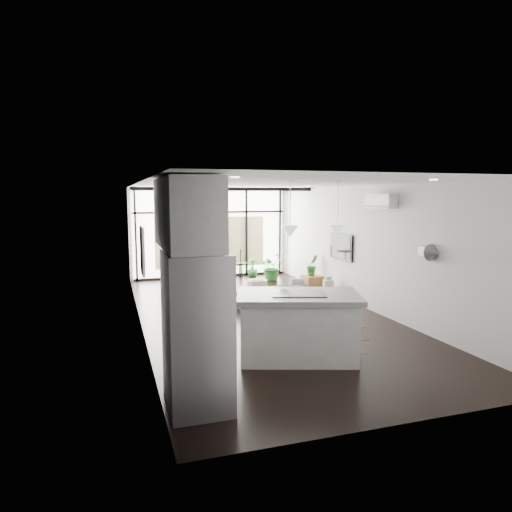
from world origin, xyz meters
TOP-DOWN VIEW (x-y plane):
  - floor at (0.00, 0.00)m, footprint 5.00×10.00m
  - ceiling at (0.00, 0.00)m, footprint 5.00×10.00m
  - wall_left at (-2.50, 0.00)m, footprint 0.02×10.00m
  - wall_right at (2.50, 0.00)m, footprint 0.02×10.00m
  - wall_back at (0.00, 5.00)m, footprint 5.00×0.02m
  - wall_front at (0.00, -5.00)m, footprint 5.00×0.02m
  - glazing at (0.00, 4.88)m, footprint 5.00×0.20m
  - skylight at (0.00, 4.00)m, footprint 4.70×1.90m
  - neighbour_building at (0.00, 4.95)m, footprint 3.50×0.02m
  - island at (-0.26, -2.68)m, footprint 2.16×1.67m
  - cooktop at (-0.26, -2.68)m, footprint 0.96×0.79m
  - fridge at (-2.08, -3.85)m, footprint 0.74×0.92m
  - appliance_column at (-2.04, -3.15)m, footprint 0.57×0.60m
  - upper_cabinets at (-2.12, -3.50)m, footprint 0.62×1.75m
  - pendant_left at (-0.40, -2.65)m, footprint 0.26×0.26m
  - pendant_right at (0.40, -2.65)m, footprint 0.26×0.26m
  - sofa at (0.58, 0.60)m, footprint 1.86×0.71m
  - console_bench at (0.29, -0.27)m, footprint 1.53×0.50m
  - pouf at (0.51, 1.80)m, footprint 0.53×0.53m
  - crate at (2.25, 2.22)m, footprint 0.51×0.51m
  - plant_tall at (1.62, 3.74)m, footprint 0.95×1.01m
  - plant_med at (1.20, 4.39)m, footprint 0.65×0.70m
  - plant_crate at (2.25, 2.22)m, footprint 0.41×0.64m
  - milk_can at (2.21, 1.16)m, footprint 0.28×0.28m
  - bistro_set at (0.30, 4.54)m, footprint 1.50×0.67m
  - tv at (2.46, 1.00)m, footprint 0.05×1.10m
  - ac_unit at (2.38, -0.80)m, footprint 0.22×0.90m
  - framed_art at (-2.47, -0.50)m, footprint 0.04×0.70m

SIDE VIEW (x-z plane):
  - floor at x=0.00m, z-range 0.00..0.00m
  - plant_med at x=1.20m, z-range 0.00..0.35m
  - crate at x=2.25m, z-range 0.00..0.36m
  - pouf at x=0.51m, z-range 0.00..0.42m
  - console_bench at x=0.29m, z-range 0.00..0.48m
  - milk_can at x=2.21m, z-range 0.00..0.55m
  - plant_tall at x=1.62m, z-range 0.00..0.66m
  - bistro_set at x=0.30m, z-range 0.00..0.70m
  - sofa at x=0.58m, z-range 0.00..0.71m
  - plant_crate at x=2.25m, z-range 0.36..0.63m
  - island at x=-0.26m, z-range 0.00..1.04m
  - fridge at x=-2.08m, z-range 0.00..1.91m
  - cooktop at x=-0.26m, z-range 1.04..1.06m
  - appliance_column at x=-2.04m, z-range 0.00..2.20m
  - neighbour_building at x=0.00m, z-range 0.30..1.90m
  - tv at x=2.46m, z-range 0.98..1.62m
  - wall_left at x=-2.50m, z-range 0.00..2.80m
  - wall_right at x=2.50m, z-range 0.00..2.80m
  - wall_back at x=0.00m, z-range 0.00..2.80m
  - wall_front at x=0.00m, z-range 0.00..2.80m
  - glazing at x=0.00m, z-range 0.00..2.80m
  - framed_art at x=-2.47m, z-range 1.10..2.00m
  - pendant_left at x=-0.40m, z-range 1.93..2.11m
  - pendant_right at x=0.40m, z-range 1.93..2.11m
  - upper_cabinets at x=-2.12m, z-range 1.92..2.78m
  - ac_unit at x=2.38m, z-range 2.30..2.60m
  - skylight at x=0.00m, z-range 2.74..2.80m
  - ceiling at x=0.00m, z-range 2.80..2.80m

